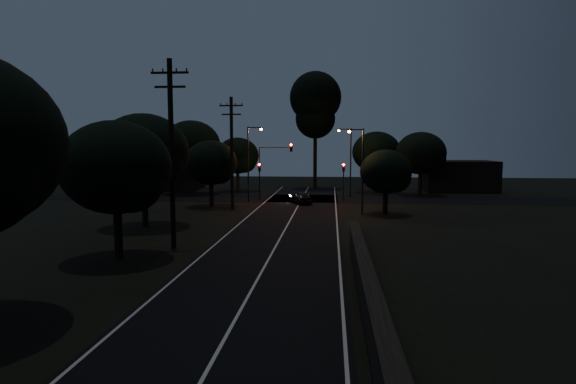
{
  "coord_description": "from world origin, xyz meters",
  "views": [
    {
      "loc": [
        3.29,
        -12.33,
        6.07
      ],
      "look_at": [
        0.0,
        24.0,
        2.5
      ],
      "focal_mm": 30.0,
      "sensor_mm": 36.0,
      "label": 1
    }
  ],
  "objects_px": {
    "tall_pine": "(315,104)",
    "signal_left": "(259,175)",
    "utility_pole_mid": "(171,151)",
    "car": "(301,198)",
    "streetlight_c": "(361,165)",
    "signal_mast": "(275,161)",
    "signal_right": "(344,175)",
    "streetlight_b": "(349,157)",
    "utility_pole_far": "(232,151)",
    "streetlight_a": "(250,159)"
  },
  "relations": [
    {
      "from": "utility_pole_far",
      "to": "signal_mast",
      "type": "height_order",
      "value": "utility_pole_far"
    },
    {
      "from": "signal_mast",
      "to": "car",
      "type": "relative_size",
      "value": 1.67
    },
    {
      "from": "utility_pole_mid",
      "to": "streetlight_c",
      "type": "height_order",
      "value": "utility_pole_mid"
    },
    {
      "from": "utility_pole_mid",
      "to": "streetlight_b",
      "type": "xyz_separation_m",
      "value": [
        11.31,
        29.0,
        -1.1
      ]
    },
    {
      "from": "streetlight_b",
      "to": "car",
      "type": "distance_m",
      "value": 9.48
    },
    {
      "from": "signal_left",
      "to": "car",
      "type": "relative_size",
      "value": 1.1
    },
    {
      "from": "utility_pole_far",
      "to": "tall_pine",
      "type": "distance_m",
      "value": 24.83
    },
    {
      "from": "signal_left",
      "to": "car",
      "type": "xyz_separation_m",
      "value": [
        4.76,
        -2.87,
        -2.2
      ]
    },
    {
      "from": "utility_pole_mid",
      "to": "signal_right",
      "type": "height_order",
      "value": "utility_pole_mid"
    },
    {
      "from": "tall_pine",
      "to": "signal_right",
      "type": "xyz_separation_m",
      "value": [
        3.6,
        -15.01,
        -8.84
      ]
    },
    {
      "from": "utility_pole_far",
      "to": "signal_left",
      "type": "height_order",
      "value": "utility_pole_far"
    },
    {
      "from": "car",
      "to": "signal_right",
      "type": "bearing_deg",
      "value": -169.95
    },
    {
      "from": "signal_mast",
      "to": "car",
      "type": "distance_m",
      "value": 5.6
    },
    {
      "from": "streetlight_a",
      "to": "car",
      "type": "xyz_separation_m",
      "value": [
        5.47,
        -0.88,
        -4.0
      ]
    },
    {
      "from": "signal_mast",
      "to": "car",
      "type": "height_order",
      "value": "signal_mast"
    },
    {
      "from": "tall_pine",
      "to": "streetlight_a",
      "type": "relative_size",
      "value": 2.02
    },
    {
      "from": "signal_right",
      "to": "signal_mast",
      "type": "relative_size",
      "value": 0.66
    },
    {
      "from": "utility_pole_mid",
      "to": "car",
      "type": "height_order",
      "value": "utility_pole_mid"
    },
    {
      "from": "streetlight_a",
      "to": "streetlight_b",
      "type": "distance_m",
      "value": 12.19
    },
    {
      "from": "signal_mast",
      "to": "utility_pole_far",
      "type": "bearing_deg",
      "value": -111.11
    },
    {
      "from": "streetlight_a",
      "to": "car",
      "type": "relative_size",
      "value": 2.14
    },
    {
      "from": "signal_right",
      "to": "streetlight_b",
      "type": "bearing_deg",
      "value": 80.0
    },
    {
      "from": "signal_right",
      "to": "car",
      "type": "xyz_separation_m",
      "value": [
        -4.44,
        -2.87,
        -2.2
      ]
    },
    {
      "from": "car",
      "to": "streetlight_b",
      "type": "bearing_deg",
      "value": -149.61
    },
    {
      "from": "tall_pine",
      "to": "streetlight_a",
      "type": "xyz_separation_m",
      "value": [
        -6.31,
        -17.0,
        -7.04
      ]
    },
    {
      "from": "tall_pine",
      "to": "car",
      "type": "relative_size",
      "value": 4.32
    },
    {
      "from": "utility_pole_mid",
      "to": "car",
      "type": "xyz_separation_m",
      "value": [
        6.16,
        22.12,
        -5.1
      ]
    },
    {
      "from": "utility_pole_far",
      "to": "signal_mast",
      "type": "bearing_deg",
      "value": 68.89
    },
    {
      "from": "streetlight_b",
      "to": "streetlight_c",
      "type": "bearing_deg",
      "value": -87.86
    },
    {
      "from": "streetlight_b",
      "to": "car",
      "type": "xyz_separation_m",
      "value": [
        -5.15,
        -6.88,
        -4.0
      ]
    },
    {
      "from": "streetlight_a",
      "to": "car",
      "type": "bearing_deg",
      "value": -9.15
    },
    {
      "from": "tall_pine",
      "to": "streetlight_b",
      "type": "xyz_separation_m",
      "value": [
        4.31,
        -11.0,
        -7.04
      ]
    },
    {
      "from": "signal_mast",
      "to": "car",
      "type": "bearing_deg",
      "value": -43.05
    },
    {
      "from": "streetlight_b",
      "to": "streetlight_c",
      "type": "relative_size",
      "value": 1.07
    },
    {
      "from": "utility_pole_far",
      "to": "signal_right",
      "type": "relative_size",
      "value": 2.56
    },
    {
      "from": "signal_left",
      "to": "signal_mast",
      "type": "xyz_separation_m",
      "value": [
        1.69,
        0.0,
        1.5
      ]
    },
    {
      "from": "tall_pine",
      "to": "streetlight_c",
      "type": "height_order",
      "value": "tall_pine"
    },
    {
      "from": "car",
      "to": "utility_pole_far",
      "type": "bearing_deg",
      "value": 16.92
    },
    {
      "from": "tall_pine",
      "to": "signal_mast",
      "type": "height_order",
      "value": "tall_pine"
    },
    {
      "from": "streetlight_c",
      "to": "tall_pine",
      "type": "bearing_deg",
      "value": 100.93
    },
    {
      "from": "signal_left",
      "to": "signal_right",
      "type": "bearing_deg",
      "value": 0.0
    },
    {
      "from": "signal_left",
      "to": "streetlight_a",
      "type": "distance_m",
      "value": 2.77
    },
    {
      "from": "signal_right",
      "to": "streetlight_c",
      "type": "distance_m",
      "value": 10.18
    },
    {
      "from": "streetlight_b",
      "to": "signal_right",
      "type": "bearing_deg",
      "value": -100.0
    },
    {
      "from": "utility_pole_mid",
      "to": "streetlight_c",
      "type": "distance_m",
      "value": 19.15
    },
    {
      "from": "signal_right",
      "to": "tall_pine",
      "type": "bearing_deg",
      "value": 103.49
    },
    {
      "from": "signal_mast",
      "to": "tall_pine",
      "type": "bearing_deg",
      "value": 75.38
    },
    {
      "from": "signal_left",
      "to": "streetlight_a",
      "type": "height_order",
      "value": "streetlight_a"
    },
    {
      "from": "signal_right",
      "to": "car",
      "type": "distance_m",
      "value": 5.72
    },
    {
      "from": "tall_pine",
      "to": "signal_left",
      "type": "bearing_deg",
      "value": -110.46
    }
  ]
}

